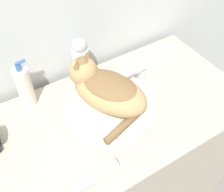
{
  "coord_description": "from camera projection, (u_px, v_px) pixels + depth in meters",
  "views": [
    {
      "loc": [
        -0.32,
        -0.29,
        1.71
      ],
      "look_at": [
        0.03,
        0.27,
        0.99
      ],
      "focal_mm": 45.0,
      "sensor_mm": 36.0,
      "label": 1
    }
  ],
  "objects": [
    {
      "name": "lotion_bottle_white",
      "position": [
        81.0,
        61.0,
        1.1
      ],
      "size": [
        0.07,
        0.07,
        0.21
      ],
      "color": "silver",
      "rests_on": "vanity_counter"
    },
    {
      "name": "sink_basin",
      "position": [
        110.0,
        107.0,
        1.04
      ],
      "size": [
        0.35,
        0.35,
        0.05
      ],
      "color": "silver",
      "rests_on": "vanity_counter"
    },
    {
      "name": "cream_tube",
      "position": [
        95.0,
        177.0,
        0.87
      ],
      "size": [
        0.17,
        0.04,
        0.04
      ],
      "rotation": [
        0.0,
        0.0,
        0.05
      ],
      "color": "silver",
      "rests_on": "vanity_counter"
    },
    {
      "name": "vanity_counter",
      "position": [
        107.0,
        174.0,
        1.37
      ],
      "size": [
        1.12,
        0.55,
        0.89
      ],
      "color": "#B2A893",
      "rests_on": "ground_plane"
    },
    {
      "name": "cat",
      "position": [
        105.0,
        88.0,
        0.98
      ],
      "size": [
        0.27,
        0.33,
        0.16
      ],
      "rotation": [
        0.0,
        0.0,
        1.99
      ],
      "color": "tan",
      "rests_on": "sink_basin"
    },
    {
      "name": "faucet",
      "position": [
        139.0,
        70.0,
        1.14
      ],
      "size": [
        0.14,
        0.08,
        0.13
      ],
      "rotation": [
        0.0,
        0.0,
        -2.73
      ],
      "color": "silver",
      "rests_on": "vanity_counter"
    },
    {
      "name": "wall_back",
      "position": [
        57.0,
        2.0,
        1.01
      ],
      "size": [
        8.0,
        0.05,
        2.4
      ],
      "color": "silver",
      "rests_on": "ground_plane"
    },
    {
      "name": "soap_pump_bottle",
      "position": [
        25.0,
        87.0,
        1.03
      ],
      "size": [
        0.06,
        0.06,
        0.21
      ],
      "color": "silver",
      "rests_on": "vanity_counter"
    }
  ]
}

